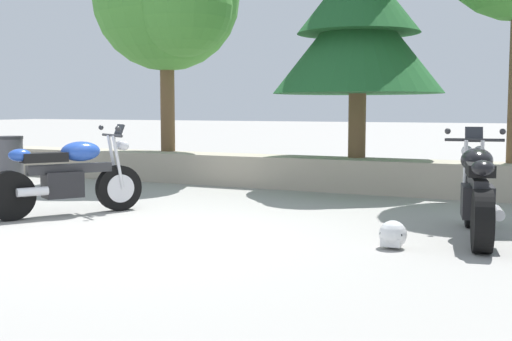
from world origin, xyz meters
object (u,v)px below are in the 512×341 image
motorcycle_black_centre (477,193)px  trash_bin (11,158)px  pine_tree_mid_left (358,23)px  rider_helmet (393,235)px  motorcycle_blue_near_left (68,178)px

motorcycle_black_centre → trash_bin: bearing=167.0°
motorcycle_black_centre → trash_bin: size_ratio=2.38×
pine_tree_mid_left → rider_helmet: bearing=-68.4°
rider_helmet → trash_bin: trash_bin is taller
rider_helmet → trash_bin: (-8.23, 2.97, 0.30)m
pine_tree_mid_left → trash_bin: pine_tree_mid_left is taller
rider_helmet → motorcycle_blue_near_left: bearing=177.4°
motorcycle_blue_near_left → pine_tree_mid_left: bearing=59.5°
motorcycle_blue_near_left → motorcycle_black_centre: (5.01, 0.72, 0.00)m
motorcycle_blue_near_left → rider_helmet: 4.35m
motorcycle_blue_near_left → rider_helmet: motorcycle_blue_near_left is taller
trash_bin → rider_helmet: bearing=-19.8°
trash_bin → motorcycle_blue_near_left: bearing=-35.4°
motorcycle_blue_near_left → pine_tree_mid_left: size_ratio=0.48×
motorcycle_black_centre → pine_tree_mid_left: 4.96m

